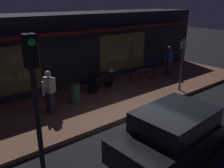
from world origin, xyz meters
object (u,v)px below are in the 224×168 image
bicycle_parked (143,73)px  person_bystander (168,60)px  traffic_light_pole (34,87)px  trash_bin (75,92)px  person_photographer (49,91)px  sign_post (182,62)px  motorcycle (102,80)px  parked_car_near (176,132)px

bicycle_parked → person_bystander: bearing=-10.8°
traffic_light_pole → trash_bin: bearing=50.0°
person_photographer → sign_post: size_ratio=0.70×
motorcycle → traffic_light_pole: 6.43m
traffic_light_pole → person_bystander: bearing=21.6°
person_photographer → person_bystander: size_ratio=1.00×
motorcycle → person_bystander: size_ratio=1.01×
bicycle_parked → person_bystander: (1.67, -0.32, 0.52)m
motorcycle → person_photographer: person_photographer is taller
sign_post → traffic_light_pole: (-7.57, -1.67, 0.97)m
person_photographer → parked_car_near: size_ratio=0.40×
parked_car_near → traffic_light_pole: bearing=160.1°
trash_bin → person_bystander: bearing=1.3°
motorcycle → bicycle_parked: size_ratio=1.04×
sign_post → traffic_light_pole: size_ratio=0.67×
person_bystander → parked_car_near: size_ratio=0.40×
person_photographer → parked_car_near: bearing=-68.4°
person_photographer → parked_car_near: 4.76m
parked_car_near → trash_bin: bearing=96.7°
person_bystander → traffic_light_pole: 9.82m
person_photographer → sign_post: (5.89, -1.50, 0.48)m
sign_post → parked_car_near: bearing=-144.9°
motorcycle → trash_bin: size_ratio=1.81×
bicycle_parked → person_photographer: (-5.68, -0.72, 0.52)m
motorcycle → parked_car_near: bearing=-103.5°
parked_car_near → motorcycle: bearing=76.5°
traffic_light_pole → parked_car_near: size_ratio=0.86×
sign_post → parked_car_near: size_ratio=0.57×
bicycle_parked → traffic_light_pole: traffic_light_pole is taller
sign_post → trash_bin: sign_post is taller
sign_post → trash_bin: (-4.69, 1.77, -0.89)m
motorcycle → person_bystander: bearing=-5.6°
motorcycle → traffic_light_pole: traffic_light_pole is taller
bicycle_parked → person_bystander: size_ratio=0.97×
motorcycle → person_bystander: person_bystander is taller
trash_bin → motorcycle: bearing=17.3°
motorcycle → sign_post: (2.88, -2.33, 0.86)m
motorcycle → parked_car_near: 5.39m
motorcycle → person_photographer: 3.15m
bicycle_parked → person_photographer: person_photographer is taller
bicycle_parked → sign_post: size_ratio=0.68×
parked_car_near → bicycle_parked: bearing=52.6°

